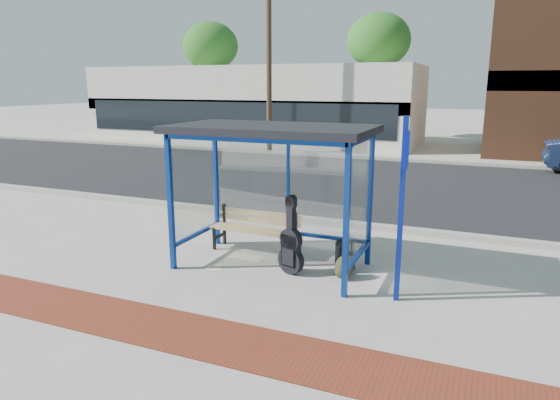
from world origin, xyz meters
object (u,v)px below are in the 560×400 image
at_px(bench, 255,228).
at_px(suitcase, 345,255).
at_px(backpack, 344,268).
at_px(guitar_bag, 291,247).

bearing_deg(bench, suitcase, -5.05).
height_order(bench, suitcase, bench).
bearing_deg(backpack, bench, 176.20).
xyz_separation_m(suitcase, backpack, (0.09, -0.42, -0.06)).
height_order(bench, guitar_bag, guitar_bag).
xyz_separation_m(guitar_bag, backpack, (0.87, 0.12, -0.28)).
distance_m(guitar_bag, backpack, 0.92).
xyz_separation_m(bench, guitar_bag, (1.03, -0.80, 0.00)).
relative_size(guitar_bag, backpack, 3.27).
distance_m(suitcase, backpack, 0.43).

